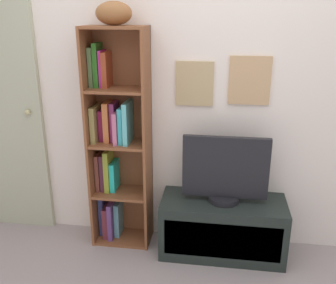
% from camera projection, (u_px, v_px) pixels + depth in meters
% --- Properties ---
extents(back_wall, '(4.80, 0.08, 2.49)m').
position_uv_depth(back_wall, '(187.00, 84.00, 2.74)').
color(back_wall, white).
rests_on(back_wall, ground).
extents(bookshelf, '(0.44, 0.27, 1.65)m').
position_uv_depth(bookshelf, '(115.00, 145.00, 2.84)').
color(bookshelf, brown).
rests_on(bookshelf, ground).
extents(football, '(0.26, 0.18, 0.16)m').
position_uv_depth(football, '(114.00, 13.00, 2.50)').
color(football, brown).
rests_on(football, bookshelf).
extents(tv_stand, '(0.91, 0.39, 0.43)m').
position_uv_depth(tv_stand, '(222.00, 227.00, 2.83)').
color(tv_stand, black).
rests_on(tv_stand, ground).
extents(television, '(0.61, 0.22, 0.49)m').
position_uv_depth(television, '(225.00, 171.00, 2.68)').
color(television, black).
rests_on(television, tv_stand).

